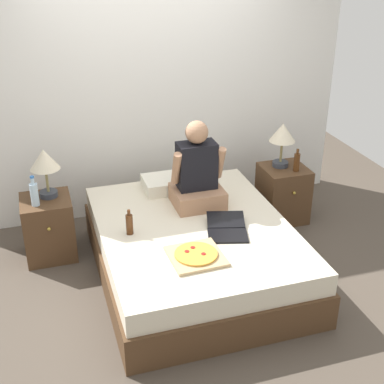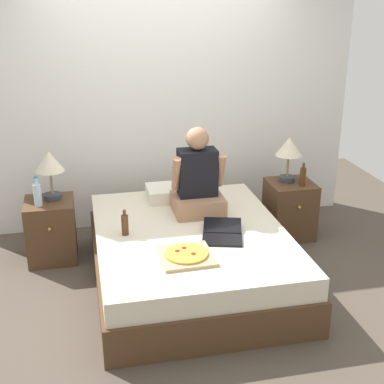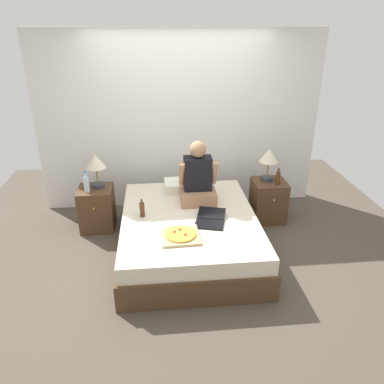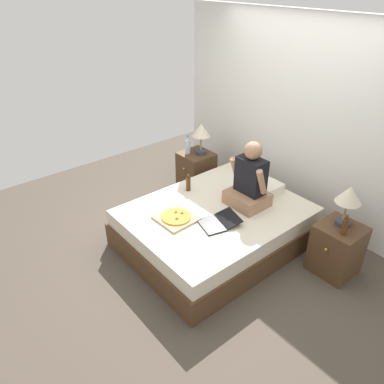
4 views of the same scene
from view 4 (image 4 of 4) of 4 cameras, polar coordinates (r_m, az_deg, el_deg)
ground_plane at (r=4.61m, az=3.48°, el=-7.71°), size 5.98×5.98×0.00m
wall_back at (r=4.95m, az=16.06°, el=10.54°), size 3.98×0.12×2.50m
bed at (r=4.46m, az=3.57°, el=-5.30°), size 1.61×2.05×0.48m
nightstand_left at (r=5.57m, az=0.65°, el=3.22°), size 0.44×0.47×0.57m
lamp_on_left_nightstand at (r=5.32m, az=1.38°, el=9.11°), size 0.26×0.26×0.45m
water_bottle at (r=5.41m, az=-0.61°, el=7.00°), size 0.07×0.07×0.28m
nightstand_right at (r=4.34m, az=21.17°, el=-8.08°), size 0.44×0.47×0.57m
lamp_on_right_nightstand at (r=4.06m, az=22.78°, el=-0.77°), size 0.26×0.26×0.45m
beer_bottle at (r=4.02m, az=22.26°, el=-4.86°), size 0.06×0.06×0.23m
pillow at (r=4.76m, az=10.31°, el=1.09°), size 0.52×0.34×0.12m
person_seated at (r=4.32m, az=8.74°, el=1.46°), size 0.47×0.40×0.78m
laptop at (r=4.07m, az=3.85°, el=-4.68°), size 0.42×0.48×0.07m
pizza_box at (r=4.15m, az=-2.40°, el=-3.93°), size 0.41×0.41×0.04m
beer_bottle_on_bed at (r=4.64m, az=-0.57°, el=1.25°), size 0.06×0.06×0.22m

